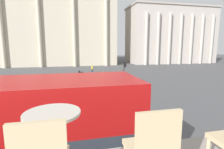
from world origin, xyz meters
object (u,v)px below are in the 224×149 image
traffic_light_mid (125,70)px  car_maroon (27,87)px  pedestrian_blue (97,82)px  plaza_building_left (59,27)px  plaza_building_right (170,35)px  cafe_dining_table (53,129)px  pedestrian_yellow (92,68)px  pedestrian_grey (107,80)px  pedestrian_white (103,77)px  traffic_light_near (81,86)px  cafe_chair_1 (152,148)px

traffic_light_mid → car_maroon: traffic_light_mid is taller
traffic_light_mid → pedestrian_blue: 4.19m
plaza_building_left → plaza_building_right: 34.87m
cafe_dining_table → pedestrian_yellow: cafe_dining_table is taller
pedestrian_grey → car_maroon: bearing=46.7°
cafe_dining_table → plaza_building_left: plaza_building_left is taller
pedestrian_white → pedestrian_yellow: (-0.43, 10.02, 0.01)m
plaza_building_left → pedestrian_grey: plaza_building_left is taller
plaza_building_left → pedestrian_blue: plaza_building_left is taller
plaza_building_right → traffic_light_mid: 40.15m
pedestrian_yellow → traffic_light_near: bearing=-159.8°
car_maroon → plaza_building_right: bearing=-37.5°
plaza_building_left → pedestrian_blue: (6.33, -34.54, -9.84)m
pedestrian_blue → car_maroon: bearing=95.9°
car_maroon → pedestrian_grey: (9.13, 0.76, 0.24)m
plaza_building_right → traffic_light_mid: plaza_building_right is taller
plaza_building_right → traffic_light_near: (-30.65, -39.65, -6.55)m
traffic_light_mid → pedestrian_white: bearing=136.9°
car_maroon → pedestrian_yellow: (8.70, 13.23, 0.27)m
traffic_light_near → pedestrian_grey: size_ratio=2.06×
cafe_chair_1 → pedestrian_blue: (2.09, 18.67, -3.16)m
pedestrian_white → plaza_building_left: bearing=-162.3°
car_maroon → pedestrian_blue: (7.80, -0.52, 0.32)m
pedestrian_yellow → cafe_chair_1: bearing=-156.6°
plaza_building_right → pedestrian_yellow: (-27.52, -18.70, -7.80)m
traffic_light_mid → pedestrian_grey: traffic_light_mid is taller
car_maroon → pedestrian_white: 9.68m
cafe_chair_1 → traffic_light_mid: size_ratio=0.27×
cafe_chair_1 → pedestrian_grey: 20.49m
cafe_dining_table → pedestrian_white: bearing=78.8°
pedestrian_blue → traffic_light_mid: bearing=-59.1°
pedestrian_grey → pedestrian_blue: bearing=85.8°
car_maroon → traffic_light_mid: bearing=-74.3°
cafe_chair_1 → car_maroon: cafe_chair_1 is taller
traffic_light_mid → pedestrian_grey: (-2.42, -0.18, -1.25)m
plaza_building_left → cafe_chair_1: bearing=-85.4°
cafe_chair_1 → traffic_light_mid: bearing=75.8°
cafe_dining_table → pedestrian_grey: size_ratio=0.45×
car_maroon → pedestrian_white: (9.13, 3.21, 0.26)m
pedestrian_white → pedestrian_grey: (0.00, -2.45, -0.02)m
cafe_chair_1 → pedestrian_grey: bearing=82.2°
pedestrian_blue → pedestrian_yellow: size_ratio=1.05×
cafe_chair_1 → plaza_building_left: size_ratio=0.03×
pedestrian_blue → pedestrian_yellow: (0.90, 13.75, -0.05)m
plaza_building_left → pedestrian_yellow: plaza_building_left is taller
car_maroon → pedestrian_white: bearing=-59.6°
traffic_light_near → traffic_light_mid: (5.99, 8.65, -0.03)m
plaza_building_left → car_maroon: size_ratio=7.62×
cafe_dining_table → car_maroon: bearing=104.5°
cafe_chair_1 → traffic_light_mid: (5.85, 20.12, -1.99)m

